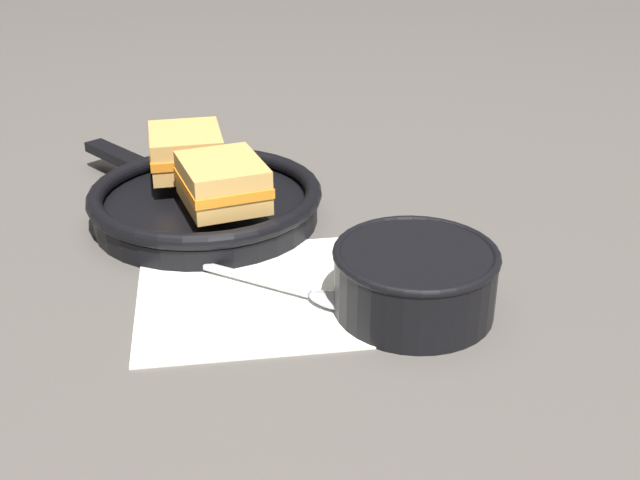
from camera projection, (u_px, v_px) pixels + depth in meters
The scene contains 7 objects.
ground_plane at pixel (297, 261), 0.80m from camera, with size 4.00×4.00×0.00m, color #56514C.
napkin at pixel (269, 292), 0.74m from camera, with size 0.28×0.25×0.00m.
soup_bowl at pixel (415, 276), 0.70m from camera, with size 0.15×0.15×0.06m.
spoon at pixel (313, 295), 0.73m from camera, with size 0.16×0.09×0.01m.
skillet at pixel (205, 202), 0.88m from camera, with size 0.31×0.29×0.04m.
sandwich_near_left at pixel (186, 151), 0.90m from camera, with size 0.10×0.11×0.05m.
sandwich_near_right at pixel (223, 182), 0.82m from camera, with size 0.11×0.12×0.05m.
Camera 1 is at (0.05, -0.71, 0.38)m, focal length 45.00 mm.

